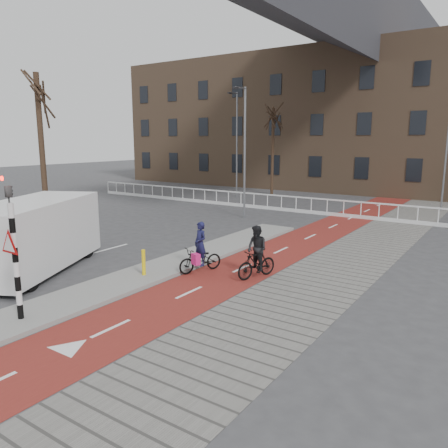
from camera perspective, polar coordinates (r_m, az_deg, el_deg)
The scene contains 16 objects.
ground at distance 12.74m, azimuth -15.70°, elevation -9.91°, with size 120.00×120.00×0.00m, color #38383A.
bike_lane at distance 19.71m, azimuth 10.05°, elevation -2.19°, with size 2.50×60.00×0.01m, color maroon.
sidewalk at distance 18.79m, azimuth 17.88°, elevation -3.22°, with size 3.00×60.00×0.01m, color slate.
curb_island at distance 15.87m, azimuth -6.32°, elevation -5.13°, with size 1.80×16.00×0.12m, color gray.
traffic_signal at distance 11.54m, azimuth -25.82°, elevation -2.46°, with size 0.80×0.80×3.68m.
bollard at distance 14.41m, azimuth -10.45°, elevation -4.94°, with size 0.12×0.12×0.84m, color yellow.
cyclist_near at distance 14.83m, azimuth -3.11°, elevation -4.12°, with size 1.12×1.73×1.73m.
cyclist_far at distance 14.20m, azimuth 4.30°, elevation -4.24°, with size 0.93×1.63×1.72m.
van at distance 16.16m, azimuth -23.71°, elevation -1.28°, with size 4.49×6.04×2.42m.
railing at distance 28.70m, azimuth 3.92°, elevation 2.71°, with size 28.00×0.10×0.99m.
townhouse_row at distance 41.56m, azimuth 17.42°, elevation 15.20°, with size 46.00×10.00×15.90m.
tree_left at distance 24.61m, azimuth -22.68°, elevation 8.83°, with size 0.29×0.29×7.73m, color black.
tree_mid at distance 35.77m, azimuth 6.36°, elevation 9.35°, with size 0.24×0.24×6.87m, color black.
streetlight_near at distance 24.79m, azimuth 2.72°, elevation 9.12°, with size 0.12×0.12×7.26m, color slate.
streetlight_left at distance 33.78m, azimuth 1.69°, elevation 10.18°, with size 0.12×0.12×7.88m, color slate.
streetlight_right at distance 30.60m, azimuth 27.05°, elevation 8.36°, with size 0.12×0.12×7.31m, color slate.
Camera 1 is at (9.21, -7.58, 4.47)m, focal length 35.00 mm.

